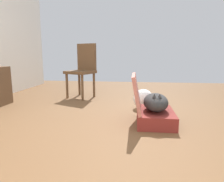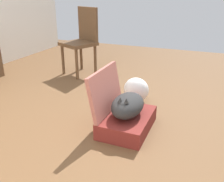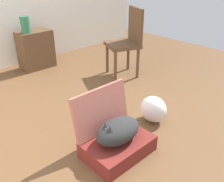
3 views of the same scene
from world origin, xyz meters
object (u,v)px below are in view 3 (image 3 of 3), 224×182
Objects in this scene: suitcase_base at (118,147)px; chair at (127,40)px; side_table at (36,50)px; cat at (118,131)px; vase_tall at (25,25)px; plastic_bag_white at (153,109)px.

chair is at bearing 41.47° from suitcase_base.
cat is at bearing -102.13° from side_table.
suitcase_base is 0.99× the size of side_table.
cat is (-0.00, 0.00, 0.18)m from suitcase_base.
cat is at bearing -99.31° from vase_tall.
cat is 2.47m from vase_tall.
vase_tall reaches higher than side_table.
cat reaches higher than suitcase_base.
suitcase_base is 0.66m from plastic_bag_white.
side_table is at bearing 17.15° from vase_tall.
side_table is 0.45m from vase_tall.
plastic_bag_white is (0.65, 0.12, -0.11)m from cat.
vase_tall is (-0.26, 2.27, 0.58)m from plastic_bag_white.
suitcase_base is 2.51m from vase_tall.
vase_tall reaches higher than suitcase_base.
chair is (1.38, 1.22, 0.29)m from cat.
cat is at bearing -25.72° from chair.
cat is 2.48m from side_table.
suitcase_base is at bearing -99.21° from vase_tall.
chair is at bearing -49.67° from vase_tall.
cat is 0.52× the size of chair.
side_table is 1.50m from chair.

